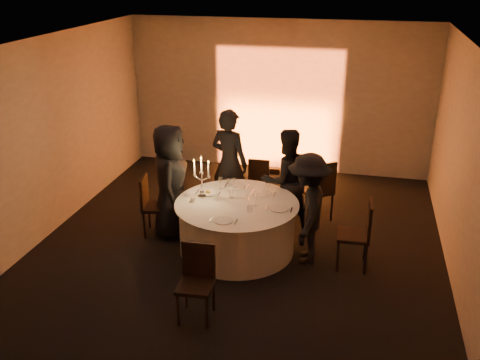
% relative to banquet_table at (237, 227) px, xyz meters
% --- Properties ---
extents(floor, '(7.00, 7.00, 0.00)m').
position_rel_banquet_table_xyz_m(floor, '(0.00, 0.00, -0.38)').
color(floor, black).
rests_on(floor, ground).
extents(ceiling, '(7.00, 7.00, 0.00)m').
position_rel_banquet_table_xyz_m(ceiling, '(0.00, 0.00, 2.62)').
color(ceiling, silver).
rests_on(ceiling, wall_back).
extents(wall_back, '(7.00, 0.00, 7.00)m').
position_rel_banquet_table_xyz_m(wall_back, '(0.00, 3.50, 1.12)').
color(wall_back, '#A09A94').
rests_on(wall_back, floor).
extents(wall_front, '(7.00, 0.00, 7.00)m').
position_rel_banquet_table_xyz_m(wall_front, '(0.00, -3.50, 1.12)').
color(wall_front, '#A09A94').
rests_on(wall_front, floor).
extents(wall_left, '(0.00, 7.00, 7.00)m').
position_rel_banquet_table_xyz_m(wall_left, '(-3.00, 0.00, 1.12)').
color(wall_left, '#A09A94').
rests_on(wall_left, floor).
extents(wall_right, '(0.00, 7.00, 7.00)m').
position_rel_banquet_table_xyz_m(wall_right, '(3.00, 0.00, 1.12)').
color(wall_right, '#A09A94').
rests_on(wall_right, floor).
extents(uplighter_fixture, '(0.25, 0.12, 0.10)m').
position_rel_banquet_table_xyz_m(uplighter_fixture, '(0.00, 3.20, -0.33)').
color(uplighter_fixture, black).
rests_on(uplighter_fixture, floor).
extents(banquet_table, '(1.80, 1.80, 0.77)m').
position_rel_banquet_table_xyz_m(banquet_table, '(0.00, 0.00, 0.00)').
color(banquet_table, black).
rests_on(banquet_table, floor).
extents(chair_left, '(0.48, 0.48, 0.95)m').
position_rel_banquet_table_xyz_m(chair_left, '(-1.41, 0.22, 0.15)').
color(chair_left, black).
rests_on(chair_left, floor).
extents(chair_back_left, '(0.37, 0.37, 0.85)m').
position_rel_banquet_table_xyz_m(chair_back_left, '(-0.00, 1.73, 0.09)').
color(chair_back_left, black).
rests_on(chair_back_left, floor).
extents(chair_back_right, '(0.64, 0.64, 1.04)m').
position_rel_banquet_table_xyz_m(chair_back_right, '(1.07, 1.26, 0.20)').
color(chair_back_right, black).
rests_on(chair_back_right, floor).
extents(chair_right, '(0.45, 0.45, 1.00)m').
position_rel_banquet_table_xyz_m(chair_right, '(1.76, -0.05, 0.18)').
color(chair_right, black).
rests_on(chair_right, floor).
extents(chair_front, '(0.43, 0.43, 0.93)m').
position_rel_banquet_table_xyz_m(chair_front, '(-0.10, -1.62, 0.14)').
color(chair_front, black).
rests_on(chair_front, floor).
extents(guest_left, '(0.77, 0.99, 1.78)m').
position_rel_banquet_table_xyz_m(guest_left, '(-1.11, 0.29, 0.51)').
color(guest_left, black).
rests_on(guest_left, floor).
extents(guest_back_left, '(0.78, 0.63, 1.83)m').
position_rel_banquet_table_xyz_m(guest_back_left, '(-0.41, 1.18, 0.53)').
color(guest_back_left, black).
rests_on(guest_back_left, floor).
extents(guest_back_right, '(1.02, 0.96, 1.66)m').
position_rel_banquet_table_xyz_m(guest_back_right, '(0.57, 0.89, 0.44)').
color(guest_back_right, black).
rests_on(guest_back_right, floor).
extents(guest_right, '(0.64, 1.07, 1.61)m').
position_rel_banquet_table_xyz_m(guest_right, '(1.03, -0.04, 0.42)').
color(guest_right, black).
rests_on(guest_right, floor).
extents(plate_left, '(0.36, 0.27, 0.08)m').
position_rel_banquet_table_xyz_m(plate_left, '(-0.50, 0.24, 0.40)').
color(plate_left, white).
rests_on(plate_left, banquet_table).
extents(plate_back_left, '(0.35, 0.25, 0.01)m').
position_rel_banquet_table_xyz_m(plate_back_left, '(-0.15, 0.61, 0.39)').
color(plate_back_left, white).
rests_on(plate_back_left, banquet_table).
extents(plate_back_right, '(0.36, 0.26, 0.01)m').
position_rel_banquet_table_xyz_m(plate_back_right, '(0.30, 0.43, 0.39)').
color(plate_back_right, white).
rests_on(plate_back_right, banquet_table).
extents(plate_right, '(0.36, 0.26, 0.01)m').
position_rel_banquet_table_xyz_m(plate_right, '(0.63, -0.06, 0.39)').
color(plate_right, white).
rests_on(plate_right, banquet_table).
extents(plate_front, '(0.36, 0.26, 0.01)m').
position_rel_banquet_table_xyz_m(plate_front, '(-0.04, -0.59, 0.39)').
color(plate_front, white).
rests_on(plate_front, banquet_table).
extents(coffee_cup, '(0.11, 0.11, 0.07)m').
position_rel_banquet_table_xyz_m(coffee_cup, '(-0.63, -0.09, 0.42)').
color(coffee_cup, white).
rests_on(coffee_cup, banquet_table).
extents(candelabra, '(0.27, 0.13, 0.64)m').
position_rel_banquet_table_xyz_m(candelabra, '(-0.55, 0.09, 0.61)').
color(candelabra, white).
rests_on(candelabra, banquet_table).
extents(wine_glass_a, '(0.07, 0.07, 0.19)m').
position_rel_banquet_table_xyz_m(wine_glass_a, '(0.20, -0.12, 0.52)').
color(wine_glass_a, white).
rests_on(wine_glass_a, banquet_table).
extents(wine_glass_b, '(0.07, 0.07, 0.19)m').
position_rel_banquet_table_xyz_m(wine_glass_b, '(0.28, -0.04, 0.52)').
color(wine_glass_b, white).
rests_on(wine_glass_b, banquet_table).
extents(wine_glass_c, '(0.07, 0.07, 0.19)m').
position_rel_banquet_table_xyz_m(wine_glass_c, '(-0.23, 0.40, 0.52)').
color(wine_glass_c, white).
rests_on(wine_glass_c, banquet_table).
extents(wine_glass_d, '(0.07, 0.07, 0.19)m').
position_rel_banquet_table_xyz_m(wine_glass_d, '(0.38, 0.36, 0.52)').
color(wine_glass_d, white).
rests_on(wine_glass_d, banquet_table).
extents(wine_glass_e, '(0.07, 0.07, 0.19)m').
position_rel_banquet_table_xyz_m(wine_glass_e, '(-0.16, 0.44, 0.52)').
color(wine_glass_e, white).
rests_on(wine_glass_e, banquet_table).
extents(wine_glass_f, '(0.07, 0.07, 0.19)m').
position_rel_banquet_table_xyz_m(wine_glass_f, '(-0.36, 0.44, 0.52)').
color(wine_glass_f, white).
rests_on(wine_glass_f, banquet_table).
extents(tumbler_a, '(0.07, 0.07, 0.09)m').
position_rel_banquet_table_xyz_m(tumbler_a, '(0.24, -0.24, 0.43)').
color(tumbler_a, white).
rests_on(tumbler_a, banquet_table).
extents(tumbler_b, '(0.07, 0.07, 0.09)m').
position_rel_banquet_table_xyz_m(tumbler_b, '(-0.12, 0.16, 0.43)').
color(tumbler_b, white).
rests_on(tumbler_b, banquet_table).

